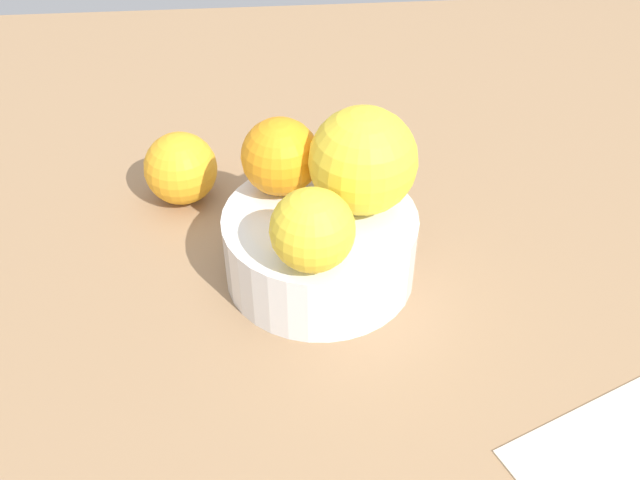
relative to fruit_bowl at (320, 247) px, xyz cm
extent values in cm
cube|color=#997551|center=(0.00, 0.00, -3.87)|extent=(110.00, 110.00, 2.00)
cylinder|color=white|center=(0.00, 0.00, -2.47)|extent=(9.61, 9.61, 0.80)
cylinder|color=white|center=(0.00, 0.00, 0.13)|extent=(15.51, 15.51, 6.00)
sphere|color=yellow|center=(-1.29, 3.39, 7.33)|extent=(8.41, 8.41, 8.41)
sphere|color=yellow|center=(5.22, -0.96, 6.18)|extent=(6.11, 6.11, 6.11)
sphere|color=orange|center=(-3.94, -2.83, 6.27)|extent=(6.28, 6.28, 6.28)
sphere|color=#F9A823|center=(-11.36, -11.83, 0.47)|extent=(6.68, 6.68, 6.68)
camera|label=1|loc=(44.24, -3.63, 38.82)|focal=40.97mm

